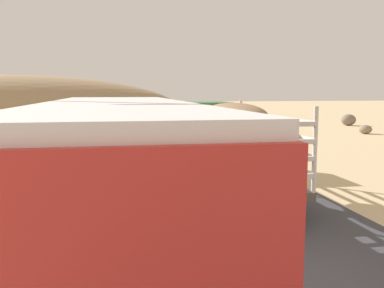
{
  "coord_description": "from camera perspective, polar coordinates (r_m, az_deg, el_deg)",
  "views": [
    {
      "loc": [
        -2.62,
        -6.92,
        3.43
      ],
      "look_at": [
        0.0,
        7.08,
        1.58
      ],
      "focal_mm": 38.77,
      "sensor_mm": 36.0,
      "label": 1
    }
  ],
  "objects": [
    {
      "name": "bus",
      "position": [
        7.8,
        -10.02,
        -5.19
      ],
      "size": [
        2.54,
        10.0,
        3.21
      ],
      "color": "red",
      "rests_on": "road_surface"
    },
    {
      "name": "road_surface",
      "position": [
        8.15,
        9.65,
        -17.52
      ],
      "size": [
        8.0,
        120.0,
        0.02
      ],
      "primitive_type": "cube",
      "color": "#38383D",
      "rests_on": "ground"
    },
    {
      "name": "livestock_truck",
      "position": [
        16.48,
        2.63,
        1.67
      ],
      "size": [
        2.53,
        9.7,
        3.02
      ],
      "color": "#3F7F4C",
      "rests_on": "road_surface"
    },
    {
      "name": "road_centre_line",
      "position": [
        8.15,
        9.65,
        -17.45
      ],
      "size": [
        0.16,
        117.6,
        0.0
      ],
      "primitive_type": "cube",
      "color": "#D8CC4C",
      "rests_on": "road_surface"
    },
    {
      "name": "distant_hill",
      "position": [
        70.86,
        -23.86,
        3.98
      ],
      "size": [
        54.22,
        21.99,
        11.69
      ],
      "primitive_type": "ellipsoid",
      "color": "#997C5A",
      "rests_on": "ground"
    },
    {
      "name": "boulder_mid_field",
      "position": [
        35.79,
        22.73,
        1.88
      ],
      "size": [
        1.01,
        1.07,
        0.71
      ],
      "primitive_type": "ellipsoid",
      "color": "#84705B",
      "rests_on": "ground"
    },
    {
      "name": "boulder_near_shoulder",
      "position": [
        43.66,
        20.72,
        3.13
      ],
      "size": [
        1.43,
        1.37,
        1.11
      ],
      "primitive_type": "ellipsoid",
      "color": "#756656",
      "rests_on": "ground"
    },
    {
      "name": "ground_plane",
      "position": [
        8.16,
        9.65,
        -17.59
      ],
      "size": [
        240.0,
        240.0,
        0.0
      ],
      "primitive_type": "plane",
      "color": "#CCB284"
    }
  ]
}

